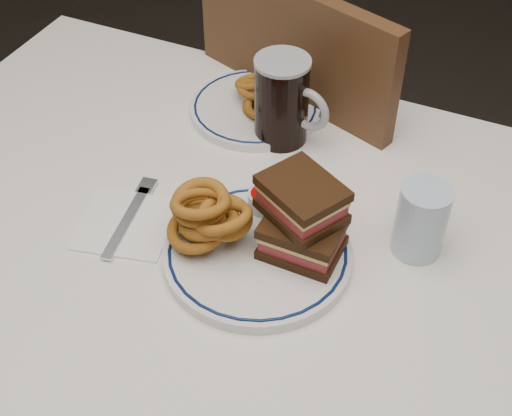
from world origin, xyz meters
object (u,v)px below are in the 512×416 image
at_px(beer_mug, 283,100).
at_px(far_plate, 255,108).
at_px(main_plate, 258,253).
at_px(reuben_sandwich, 302,218).
at_px(chair_far, 326,154).

xyz_separation_m(beer_mug, far_plate, (-0.08, 0.05, -0.07)).
bearing_deg(far_plate, main_plate, -64.94).
height_order(reuben_sandwich, far_plate, reuben_sandwich).
relative_size(main_plate, reuben_sandwich, 1.97).
distance_m(chair_far, beer_mug, 0.39).
bearing_deg(main_plate, chair_far, 97.76).
bearing_deg(reuben_sandwich, far_plate, 125.12).
bearing_deg(far_plate, chair_far, 67.07).
distance_m(chair_far, far_plate, 0.31).
distance_m(reuben_sandwich, beer_mug, 0.28).
bearing_deg(chair_far, reuben_sandwich, -75.59).
height_order(main_plate, beer_mug, beer_mug).
bearing_deg(beer_mug, far_plate, 146.60).
bearing_deg(reuben_sandwich, beer_mug, 118.41).
bearing_deg(far_plate, beer_mug, -33.40).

